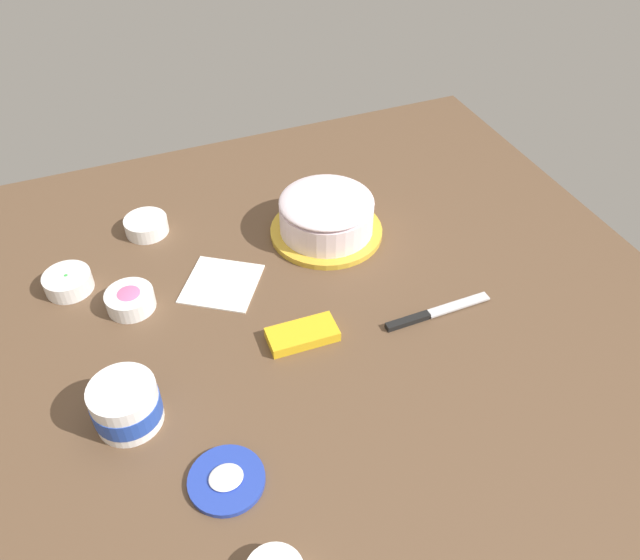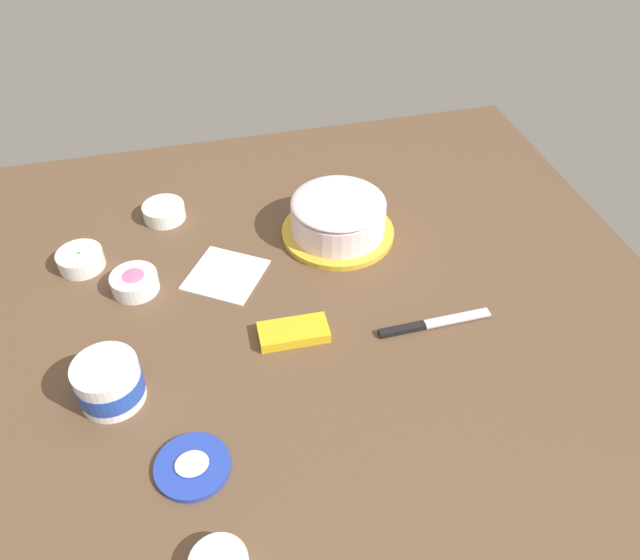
{
  "view_description": "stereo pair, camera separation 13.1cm",
  "coord_description": "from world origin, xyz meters",
  "views": [
    {
      "loc": [
        -0.31,
        -0.8,
        0.93
      ],
      "look_at": [
        0.05,
        0.1,
        0.04
      ],
      "focal_mm": 35.51,
      "sensor_mm": 36.0,
      "label": 1
    },
    {
      "loc": [
        -0.19,
        -0.84,
        0.93
      ],
      "look_at": [
        0.05,
        0.1,
        0.04
      ],
      "focal_mm": 35.51,
      "sensor_mm": 36.0,
      "label": 2
    }
  ],
  "objects": [
    {
      "name": "sprinkle_bowl_green",
      "position": [
        -0.44,
        0.3,
        0.02
      ],
      "size": [
        0.1,
        0.1,
        0.04
      ],
      "color": "white",
      "rests_on": "ground_plane"
    },
    {
      "name": "candy_box_lower",
      "position": [
        -0.03,
        -0.01,
        0.01
      ],
      "size": [
        0.14,
        0.07,
        0.02
      ],
      "primitive_type": "cube",
      "rotation": [
        0.0,
        0.0,
        -0.03
      ],
      "color": "yellow",
      "rests_on": "ground_plane"
    },
    {
      "name": "frosting_tub",
      "position": [
        -0.38,
        -0.08,
        0.04
      ],
      "size": [
        0.12,
        0.12,
        0.09
      ],
      "color": "white",
      "rests_on": "ground_plane"
    },
    {
      "name": "ground_plane",
      "position": [
        0.0,
        0.0,
        0.0
      ],
      "size": [
        1.54,
        1.54,
        0.0
      ],
      "primitive_type": "plane",
      "color": "brown"
    },
    {
      "name": "sprinkle_bowl_pink",
      "position": [
        -0.33,
        0.2,
        0.02
      ],
      "size": [
        0.1,
        0.1,
        0.04
      ],
      "color": "white",
      "rests_on": "ground_plane"
    },
    {
      "name": "frosting_tub_lid",
      "position": [
        -0.26,
        -0.26,
        0.01
      ],
      "size": [
        0.12,
        0.12,
        0.02
      ],
      "color": "#233DAD",
      "rests_on": "ground_plane"
    },
    {
      "name": "spreading_knife",
      "position": [
        0.23,
        -0.05,
        0.01
      ],
      "size": [
        0.24,
        0.02,
        0.01
      ],
      "color": "silver",
      "rests_on": "ground_plane"
    },
    {
      "name": "frosted_cake",
      "position": [
        0.13,
        0.28,
        0.05
      ],
      "size": [
        0.26,
        0.26,
        0.11
      ],
      "color": "gold",
      "rests_on": "ground_plane"
    },
    {
      "name": "sprinkle_bowl_yellow",
      "position": [
        -0.25,
        0.44,
        0.02
      ],
      "size": [
        0.1,
        0.1,
        0.04
      ],
      "color": "white",
      "rests_on": "ground_plane"
    },
    {
      "name": "paper_napkin",
      "position": [
        -0.14,
        0.2,
        0.0
      ],
      "size": [
        0.21,
        0.21,
        0.01
      ],
      "primitive_type": "cube",
      "rotation": [
        0.0,
        0.0,
        -0.59
      ],
      "color": "white",
      "rests_on": "ground_plane"
    }
  ]
}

